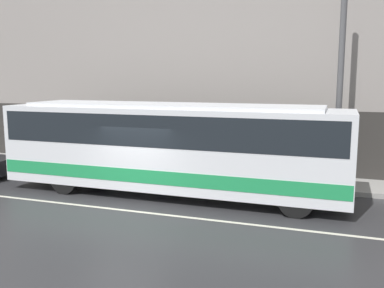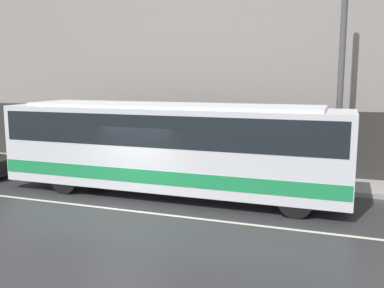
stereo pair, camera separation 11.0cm
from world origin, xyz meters
The scene contains 7 objects.
ground_plane centered at (0.00, 0.00, 0.00)m, with size 60.00×60.00×0.00m, color #2D2D30.
sidewalk centered at (0.00, 5.12, 0.09)m, with size 60.00×2.23×0.18m.
building_facade centered at (0.00, 6.37, 5.92)m, with size 60.00×0.35×12.26m.
lane_stripe centered at (0.00, 0.00, 0.00)m, with size 54.00×0.14×0.01m.
transit_bus centered at (0.72, 2.14, 1.81)m, with size 12.06×2.49×3.21m.
utility_pole_near centered at (6.18, 4.63, 3.93)m, with size 0.22×0.22×7.51m.
pedestrian_waiting centered at (-1.09, 5.61, 0.89)m, with size 0.36×0.36×1.55m.
Camera 1 is at (6.25, -11.44, 4.08)m, focal length 40.00 mm.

